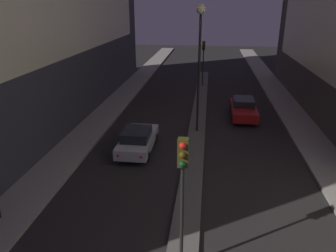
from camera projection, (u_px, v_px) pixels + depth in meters
median_strip at (198, 120)px, 25.10m from camera, size 1.16×36.62×0.14m
traffic_light_near at (182, 177)px, 9.96m from camera, size 0.32×0.42×4.68m
traffic_light_mid at (203, 53)px, 33.82m from camera, size 0.32×0.42×4.68m
street_lamp at (200, 42)px, 20.77m from camera, size 0.60×0.60×8.31m
car_left_lane at (138, 140)px, 19.77m from camera, size 1.85×4.43×1.49m
car_right_lane at (243, 109)px, 25.50m from camera, size 1.84×4.48×1.50m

